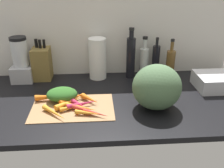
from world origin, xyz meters
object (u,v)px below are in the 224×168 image
bottle_2 (156,60)px  knife_block (42,63)px  dish_rack (214,82)px  blender_appliance (21,63)px  carrot_2 (81,109)px  carrot_11 (54,113)px  cutting_board (73,107)px  carrot_3 (88,113)px  paper_towel_roll (98,59)px  carrot_1 (69,102)px  bottle_1 (144,60)px  carrot_4 (73,98)px  carrot_10 (78,103)px  carrot_8 (82,108)px  winter_squash (157,87)px  bottle_0 (131,57)px  bottle_3 (170,63)px  carrot_12 (76,106)px  carrot_5 (83,104)px  carrot_6 (51,97)px  carrot_7 (90,99)px  carrot_0 (96,113)px  carrot_9 (70,95)px

bottle_2 → knife_block: bearing=179.8°
dish_rack → blender_appliance: bearing=170.6°
carrot_2 → carrot_11: size_ratio=0.73×
cutting_board → carrot_11: (-8.68, -7.58, 1.74)cm
carrot_3 → paper_towel_roll: bearing=83.2°
cutting_board → blender_appliance: blender_appliance is taller
carrot_1 → bottle_1: size_ratio=0.65×
carrot_4 → carrot_10: bearing=-65.5°
carrot_8 → winter_squash: bearing=1.7°
knife_block → bottle_0: size_ratio=0.78×
bottle_3 → carrot_2: bearing=-143.7°
carrot_12 → bottle_0: (34.35, 40.73, 12.69)cm
carrot_5 → carrot_11: (-14.19, -7.80, -0.12)cm
carrot_2 → carrot_6: carrot_6 is taller
carrot_3 → carrot_6: carrot_6 is taller
carrot_6 → bottle_1: size_ratio=0.65×
carrot_7 → paper_towel_roll: size_ratio=0.45×
carrot_0 → bottle_1: (33.63, 51.26, 9.01)cm
carrot_7 → carrot_12: bearing=-137.4°
carrot_6 → carrot_8: size_ratio=0.99×
carrot_6 → bottle_0: bearing=31.9°
carrot_4 → bottle_0: 50.50cm
carrot_1 → bottle_2: bottle_2 is taller
carrot_5 → bottle_0: (30.90, 39.06, 12.34)cm
cutting_board → knife_block: bearing=118.1°
carrot_2 → carrot_9: 17.03cm
knife_block → paper_towel_roll: size_ratio=0.97×
carrot_9 → winter_squash: bearing=-15.6°
bottle_0 → carrot_4: bearing=-138.0°
carrot_0 → winter_squash: (31.98, 7.04, 10.12)cm
carrot_4 → paper_towel_roll: paper_towel_roll is taller
bottle_1 → carrot_3: bearing=-126.3°
cutting_board → paper_towel_roll: paper_towel_roll is taller
bottle_3 → carrot_11: bearing=-147.5°
carrot_10 → bottle_0: bottle_0 is taller
paper_towel_roll → bottle_2: paper_towel_roll is taller
carrot_0 → bottle_2: bearing=50.7°
winter_squash → dish_rack: (41.59, 20.61, -7.62)cm
winter_squash → paper_towel_roll: 51.81cm
bottle_2 → carrot_6: bearing=-153.7°
carrot_0 → winter_squash: 34.27cm
carrot_3 → carrot_11: 17.25cm
dish_rack → cutting_board: bearing=-168.0°
carrot_12 → paper_towel_roll: 44.76cm
winter_squash → carrot_11: bearing=-174.3°
carrot_4 → dish_rack: 86.76cm
winter_squash → knife_block: size_ratio=0.97×
carrot_6 → carrot_7: bearing=-10.0°
carrot_0 → winter_squash: size_ratio=0.54×
paper_towel_roll → carrot_4: bearing=-113.3°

